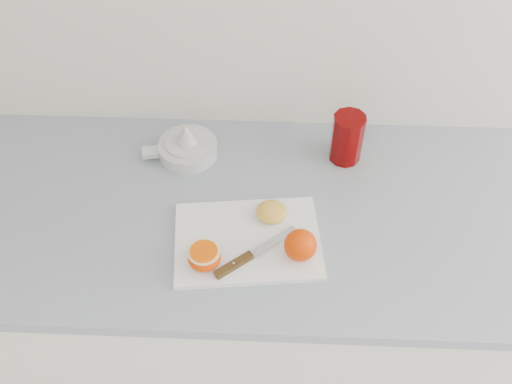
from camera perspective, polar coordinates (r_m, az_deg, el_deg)
counter at (r=1.67m, az=1.73°, el=-11.55°), size 2.31×0.64×0.89m
cutting_board at (r=1.24m, az=-0.85°, el=-4.88°), size 0.34×0.26×0.01m
whole_orange at (r=1.19m, az=4.46°, el=-5.33°), size 0.07×0.07×0.07m
half_orange at (r=1.19m, az=-5.19°, el=-6.48°), size 0.07×0.07×0.04m
squeezed_shell at (r=1.26m, az=1.53°, el=-1.97°), size 0.07×0.07×0.03m
paring_knife at (r=1.19m, az=-1.50°, el=-6.88°), size 0.17×0.14×0.01m
citrus_juicer at (r=1.42m, az=-6.92°, el=4.55°), size 0.19×0.15×0.10m
red_tumbler at (r=1.40m, az=9.07°, el=5.20°), size 0.08×0.08×0.13m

